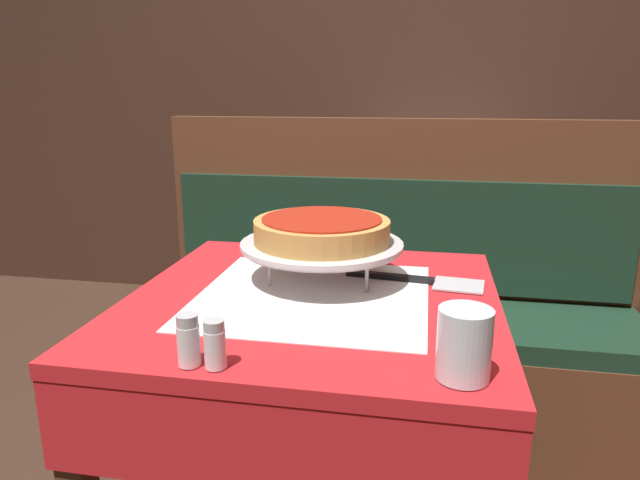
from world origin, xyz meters
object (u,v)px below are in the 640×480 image
object	(u,v)px
booth_bench	(390,345)
deep_dish_pizza	(323,230)
water_glass_near	(464,344)
pizza_pan_stand	(322,246)
napkin_holder	(312,234)
condiment_caddy	(418,172)
dining_table_rear	(437,205)
dining_table_front	(313,346)
pizza_server	(420,280)
salt_shaker	(188,340)
pepper_shaker	(215,344)

from	to	relation	value
booth_bench	deep_dish_pizza	xyz separation A→B (m)	(-0.12, -0.63, 0.56)
water_glass_near	booth_bench	bearing A→B (deg)	98.88
pizza_pan_stand	napkin_holder	distance (m)	0.25
water_glass_near	napkin_holder	size ratio (longest dim) A/B	1.08
booth_bench	water_glass_near	world-z (taller)	booth_bench
pizza_pan_stand	condiment_caddy	distance (m)	1.45
dining_table_rear	pizza_pan_stand	xyz separation A→B (m)	(-0.28, -1.51, 0.19)
booth_bench	dining_table_front	bearing A→B (deg)	-99.85
dining_table_front	pizza_server	bearing A→B (deg)	29.44
dining_table_rear	pizza_server	world-z (taller)	pizza_server
dining_table_rear	condiment_caddy	bearing A→B (deg)	-145.17
deep_dish_pizza	salt_shaker	size ratio (longest dim) A/B	3.61
dining_table_front	dining_table_rear	xyz separation A→B (m)	(0.28, 1.61, 0.00)
dining_table_rear	pepper_shaker	world-z (taller)	pepper_shaker
pizza_server	pepper_shaker	world-z (taller)	pepper_shaker
salt_shaker	pepper_shaker	size ratio (longest dim) A/B	1.07
napkin_holder	salt_shaker	bearing A→B (deg)	-94.81
water_glass_near	salt_shaker	xyz separation A→B (m)	(-0.42, -0.04, -0.01)
dining_table_front	water_glass_near	distance (m)	0.45
dining_table_front	pizza_server	size ratio (longest dim) A/B	2.48
pepper_shaker	napkin_holder	distance (m)	0.68
dining_table_front	deep_dish_pizza	xyz separation A→B (m)	(0.00, 0.10, 0.23)
water_glass_near	napkin_holder	bearing A→B (deg)	119.17
water_glass_near	condiment_caddy	size ratio (longest dim) A/B	0.64
pizza_server	salt_shaker	world-z (taller)	salt_shaker
water_glass_near	napkin_holder	distance (m)	0.74
dining_table_front	dining_table_rear	distance (m)	1.63
pizza_pan_stand	water_glass_near	xyz separation A→B (m)	(0.29, -0.40, -0.02)
booth_bench	pizza_server	size ratio (longest dim) A/B	5.27
dining_table_rear	deep_dish_pizza	xyz separation A→B (m)	(-0.28, -1.51, 0.23)
pizza_pan_stand	dining_table_front	bearing A→B (deg)	-90.97
deep_dish_pizza	condiment_caddy	distance (m)	1.45
booth_bench	pepper_shaker	size ratio (longest dim) A/B	21.07
pizza_server	salt_shaker	bearing A→B (deg)	-126.65
dining_table_rear	dining_table_front	bearing A→B (deg)	-99.86
dining_table_front	napkin_holder	xyz separation A→B (m)	(-0.07, 0.34, 0.16)
pizza_pan_stand	pepper_shaker	world-z (taller)	pizza_pan_stand
deep_dish_pizza	pepper_shaker	bearing A→B (deg)	-101.12
deep_dish_pizza	water_glass_near	size ratio (longest dim) A/B	2.78
pizza_pan_stand	salt_shaker	size ratio (longest dim) A/B	4.34
pizza_pan_stand	water_glass_near	bearing A→B (deg)	-54.78
pizza_pan_stand	salt_shaker	world-z (taller)	pizza_pan_stand
dining_table_front	booth_bench	size ratio (longest dim) A/B	0.47
pepper_shaker	condiment_caddy	world-z (taller)	condiment_caddy
salt_shaker	dining_table_front	bearing A→B (deg)	69.47
pizza_pan_stand	pizza_server	distance (m)	0.23
napkin_holder	condiment_caddy	world-z (taller)	condiment_caddy
pizza_server	salt_shaker	xyz separation A→B (m)	(-0.35, -0.46, 0.04)
dining_table_front	condiment_caddy	xyz separation A→B (m)	(0.18, 1.54, 0.17)
pizza_server	booth_bench	bearing A→B (deg)	98.63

